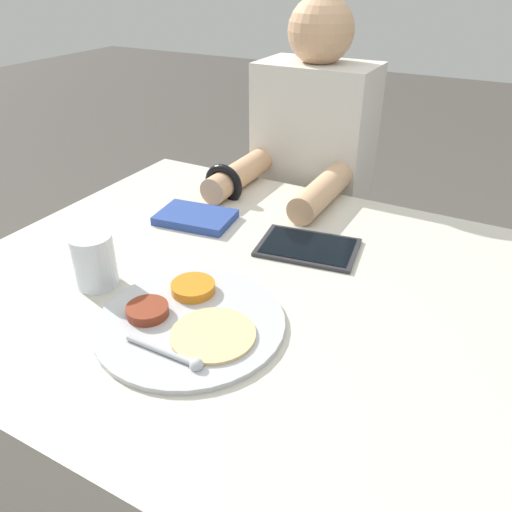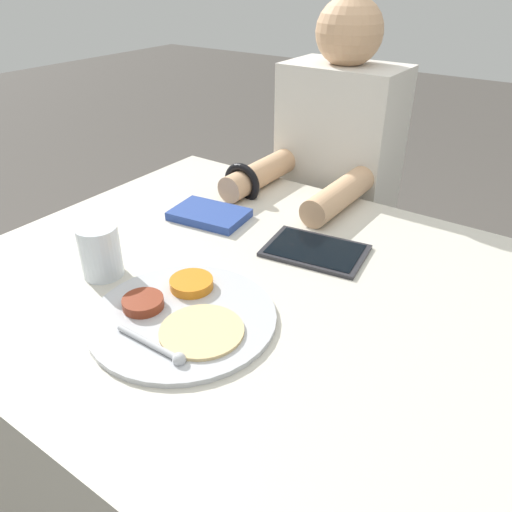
# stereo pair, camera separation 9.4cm
# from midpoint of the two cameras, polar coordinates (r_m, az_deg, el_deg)

# --- Properties ---
(ground_plane) EXTENTS (12.00, 12.00, 0.00)m
(ground_plane) POSITION_cam_midpoint_polar(r_m,az_deg,el_deg) (1.48, -1.53, -26.38)
(ground_plane) COLOR #4C4742
(dining_table) EXTENTS (1.20, 0.95, 0.70)m
(dining_table) POSITION_cam_midpoint_polar(r_m,az_deg,el_deg) (1.20, -1.77, -17.25)
(dining_table) COLOR beige
(dining_table) RESTS_ON ground_plane
(thali_tray) EXTENTS (0.33, 0.33, 0.03)m
(thali_tray) POSITION_cam_midpoint_polar(r_m,az_deg,el_deg) (0.87, -10.71, -7.31)
(thali_tray) COLOR #B7BABF
(thali_tray) RESTS_ON dining_table
(red_notebook) EXTENTS (0.19, 0.14, 0.02)m
(red_notebook) POSITION_cam_midpoint_polar(r_m,az_deg,el_deg) (1.21, -9.13, 4.27)
(red_notebook) COLOR silver
(red_notebook) RESTS_ON dining_table
(tablet_device) EXTENTS (0.23, 0.17, 0.01)m
(tablet_device) POSITION_cam_midpoint_polar(r_m,az_deg,el_deg) (1.08, 3.50, 0.94)
(tablet_device) COLOR #28282D
(tablet_device) RESTS_ON dining_table
(person_diner) EXTENTS (0.34, 0.48, 1.17)m
(person_diner) POSITION_cam_midpoint_polar(r_m,az_deg,el_deg) (1.58, 4.34, 4.96)
(person_diner) COLOR black
(person_diner) RESTS_ON ground_plane
(drinking_glass) EXTENTS (0.08, 0.08, 0.11)m
(drinking_glass) POSITION_cam_midpoint_polar(r_m,az_deg,el_deg) (1.00, -20.59, -0.58)
(drinking_glass) COLOR silver
(drinking_glass) RESTS_ON dining_table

